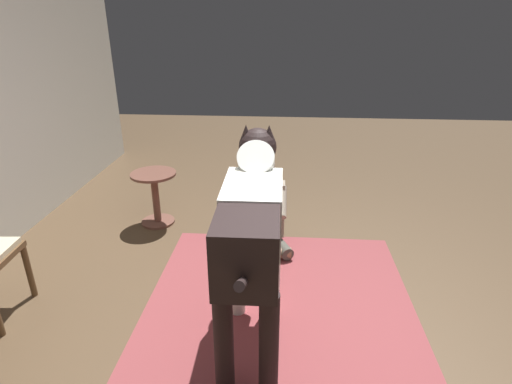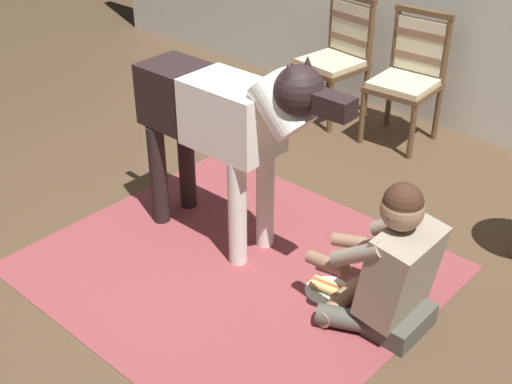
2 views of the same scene
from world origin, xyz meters
TOP-DOWN VIEW (x-y plane):
  - ground_plane at (0.00, 0.00)m, footprint 12.89×12.89m
  - area_rug at (0.20, 0.15)m, footprint 2.13×1.92m
  - person_sitting_on_floor at (1.10, 0.34)m, footprint 0.64×0.58m
  - large_dog at (-0.02, 0.33)m, footprint 1.57×0.35m
  - hot_dog_on_plate at (0.73, 0.33)m, footprint 0.25×0.25m
  - round_side_table at (1.47, 1.41)m, footprint 0.44×0.44m

SIDE VIEW (x-z plane):
  - ground_plane at x=0.00m, z-range 0.00..0.00m
  - area_rug at x=0.20m, z-range 0.00..0.01m
  - hot_dog_on_plate at x=0.73m, z-range -0.01..0.06m
  - round_side_table at x=1.47m, z-range 0.05..0.59m
  - person_sitting_on_floor at x=1.10m, z-range -0.08..0.75m
  - large_dog at x=-0.02m, z-range 0.18..1.44m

